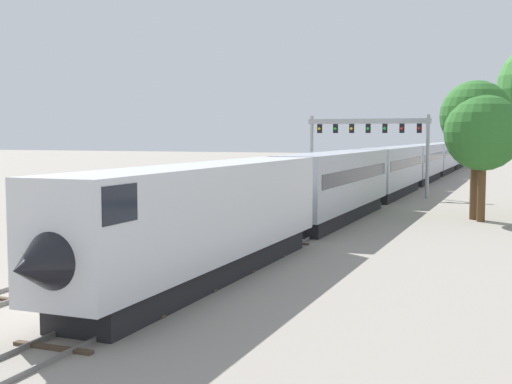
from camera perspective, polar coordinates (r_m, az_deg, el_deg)
name	(u,v)px	position (r m, az deg, el deg)	size (l,w,h in m)	color
ground_plane	(113,296)	(26.20, -11.91, -8.54)	(400.00, 400.00, 0.00)	gray
track_main	(414,186)	(82.33, 13.06, 0.53)	(2.60, 200.00, 0.16)	slate
track_near	(321,199)	(63.98, 5.49, -0.55)	(2.60, 160.00, 0.16)	slate
passenger_train	(423,162)	(89.65, 13.81, 2.49)	(3.04, 147.55, 4.80)	silver
signal_gantry	(368,136)	(67.75, 9.36, 4.64)	(12.10, 0.49, 7.95)	#999BA0
trackside_tree_left	(476,117)	(50.62, 17.93, 6.00)	(5.03, 5.03, 9.85)	brown
trackside_tree_mid	(483,133)	(49.40, 18.48, 4.72)	(5.30, 5.30, 8.84)	brown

